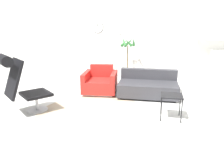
{
  "coord_description": "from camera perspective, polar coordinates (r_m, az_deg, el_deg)",
  "views": [
    {
      "loc": [
        1.09,
        -4.41,
        1.8
      ],
      "look_at": [
        0.13,
        0.06,
        0.55
      ],
      "focal_mm": 35.0,
      "sensor_mm": 36.0,
      "label": 1
    }
  ],
  "objects": [
    {
      "name": "ground_plane",
      "position": [
        4.89,
        -1.63,
        -6.32
      ],
      "size": [
        12.0,
        12.0,
        0.0
      ],
      "primitive_type": "plane",
      "color": "silver"
    },
    {
      "name": "wall_back",
      "position": [
        7.74,
        4.12,
        12.33
      ],
      "size": [
        12.0,
        0.09,
        2.8
      ],
      "color": "silver",
      "rests_on": "ground_plane"
    },
    {
      "name": "round_rug",
      "position": [
        4.62,
        -4.73,
        -7.64
      ],
      "size": [
        2.38,
        2.38,
        0.01
      ],
      "color": "tan",
      "rests_on": "ground_plane"
    },
    {
      "name": "lounge_chair",
      "position": [
        4.75,
        -23.14,
        1.08
      ],
      "size": [
        1.02,
        1.07,
        1.25
      ],
      "rotation": [
        0.0,
        0.0,
        -0.69
      ],
      "color": "#BCBCC1",
      "rests_on": "ground_plane"
    },
    {
      "name": "armchair_red",
      "position": [
        5.92,
        -3.07,
        0.31
      ],
      "size": [
        0.96,
        0.93,
        0.73
      ],
      "rotation": [
        0.0,
        0.0,
        3.24
      ],
      "color": "silver",
      "rests_on": "ground_plane"
    },
    {
      "name": "couch_low",
      "position": [
        5.74,
        9.4,
        -0.71
      ],
      "size": [
        1.52,
        0.97,
        0.65
      ],
      "rotation": [
        0.0,
        0.0,
        3.17
      ],
      "color": "black",
      "rests_on": "ground_plane"
    },
    {
      "name": "side_table",
      "position": [
        4.38,
        15.31,
        -3.48
      ],
      "size": [
        0.41,
        0.41,
        0.49
      ],
      "color": "black",
      "rests_on": "ground_plane"
    },
    {
      "name": "potted_plant",
      "position": [
        7.29,
        4.11,
        6.1
      ],
      "size": [
        0.51,
        0.48,
        1.43
      ],
      "color": "brown",
      "rests_on": "ground_plane"
    },
    {
      "name": "shelf_unit",
      "position": [
        7.54,
        24.74,
        9.03
      ],
      "size": [
        1.03,
        0.28,
        1.87
      ],
      "color": "#BCBCC1",
      "rests_on": "ground_plane"
    }
  ]
}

